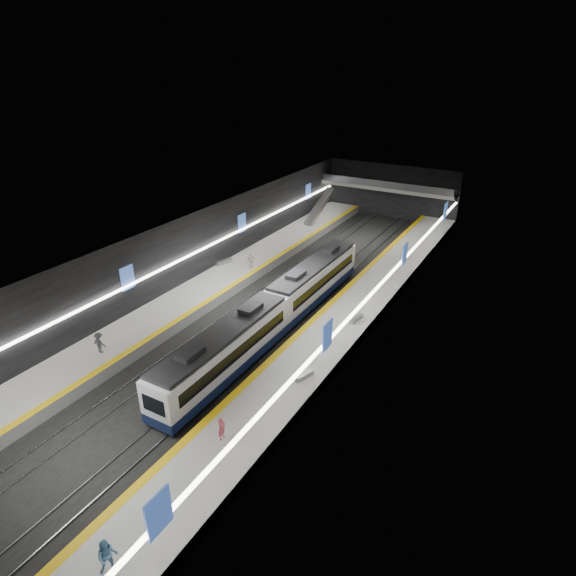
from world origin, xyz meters
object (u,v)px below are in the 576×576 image
Objects in this scene: bench_right_far at (356,318)px; passenger_right_a at (222,429)px; bench_right_near at (304,376)px; train at (275,310)px; passenger_right_b at (108,557)px; escalator at (320,206)px; passenger_left_b at (99,343)px; bench_left_far at (224,262)px; passenger_left_a at (251,260)px.

passenger_right_a reaches higher than bench_right_far.
train is at bearing 153.97° from bench_right_near.
train is 7.35m from bench_right_far.
train is 18.07× the size of bench_right_far.
train is 24.12m from passenger_right_b.
passenger_right_b is at bearing -73.72° from escalator.
passenger_left_b reaches higher than passenger_right_a.
bench_right_far is 1.03× the size of passenger_right_a.
bench_left_far is at bearing -95.58° from escalator.
passenger_left_b reaches higher than passenger_left_a.
passenger_left_a is (-8.63, 9.13, -0.32)m from train.
bench_right_far is at bearing -142.06° from passenger_left_b.
train is at bearing 17.03° from passenger_right_a.
bench_left_far is 3.48m from passenger_left_a.
escalator is 4.97× the size of passenger_right_a.
train is 14.70m from passenger_left_b.
passenger_left_a is (1.37, -19.85, -1.02)m from escalator.
passenger_right_b is (0.66, -9.44, 0.17)m from passenger_right_a.
escalator is 40.15m from passenger_left_b.
passenger_right_a is at bearing -82.02° from bench_right_near.
passenger_right_a is at bearing 50.26° from passenger_left_a.
train is 15.41× the size of passenger_right_b.
bench_right_far is (18.19, -4.66, -0.03)m from bench_left_far.
passenger_right_b is (5.33, -23.52, -0.22)m from train.
passenger_left_a is at bearing -86.06° from escalator.
escalator is at bearing 101.49° from bench_left_far.
passenger_right_b is (15.33, -52.50, -0.93)m from escalator.
bench_left_far is 1.07× the size of passenger_left_b.
bench_left_far is (-12.00, 8.50, -0.96)m from train.
train reaches higher than passenger_right_b.
passenger_left_b is at bearing -65.90° from bench_left_far.
passenger_right_b is at bearing 43.60° from passenger_left_a.
passenger_right_a is (16.67, -22.58, 0.57)m from bench_left_far.
passenger_left_a is at bearing 66.43° from passenger_right_b.
bench_left_far reaches higher than bench_right_near.
passenger_right_b reaches higher than bench_right_far.
passenger_left_b is at bearing -125.65° from bench_right_far.
passenger_right_b reaches higher than passenger_left_b.
escalator is 4.46× the size of passenger_left_b.
passenger_left_b reaches higher than bench_right_near.
train is 3.76× the size of escalator.
passenger_right_b is at bearing -74.31° from bench_right_near.
passenger_right_a reaches higher than bench_left_far.
bench_left_far is 28.08m from passenger_right_a.
passenger_left_a is (3.37, 0.63, 0.64)m from bench_left_far.
bench_right_near is (16.15, -35.00, -1.71)m from escalator.
bench_right_near is 9.86m from bench_right_far.
passenger_right_b reaches higher than passenger_right_a.
passenger_right_b reaches higher than passenger_left_a.
escalator reaches higher than passenger_right_b.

